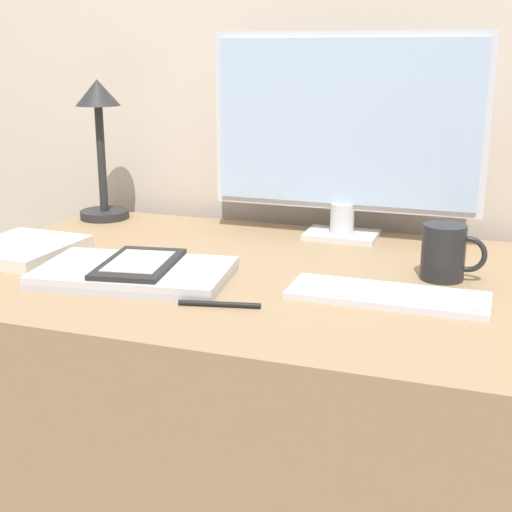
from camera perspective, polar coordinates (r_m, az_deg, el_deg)
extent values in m
cube|color=beige|center=(1.73, 5.72, 18.55)|extent=(3.60, 0.05, 2.40)
cube|color=#997A56|center=(1.49, 0.50, -14.60)|extent=(1.20, 0.76, 0.72)
cube|color=silver|center=(1.60, 6.86, 1.69)|extent=(0.16, 0.11, 0.01)
cylinder|color=silver|center=(1.59, 6.90, 3.04)|extent=(0.05, 0.05, 0.07)
cube|color=silver|center=(1.57, 7.21, 10.53)|extent=(0.60, 0.01, 0.38)
cube|color=#ADC6E5|center=(1.56, 7.14, 10.50)|extent=(0.57, 0.01, 0.35)
cube|color=silver|center=(1.22, 10.48, -3.14)|extent=(0.33, 0.12, 0.01)
cube|color=#B7B7BC|center=(1.21, 10.48, -2.86)|extent=(0.31, 0.10, 0.00)
cube|color=#BCBCC1|center=(1.32, -9.67, -1.61)|extent=(0.37, 0.25, 0.01)
cube|color=silver|center=(1.31, -9.69, -1.10)|extent=(0.37, 0.25, 0.01)
cube|color=black|center=(1.31, -9.42, -0.65)|extent=(0.15, 0.22, 0.01)
cube|color=beige|center=(1.31, -9.43, -0.44)|extent=(0.12, 0.16, 0.00)
cylinder|color=#282828|center=(1.82, -12.01, 3.28)|extent=(0.12, 0.12, 0.02)
cylinder|color=#282828|center=(1.79, -12.26, 7.59)|extent=(0.02, 0.02, 0.26)
cone|color=#282828|center=(1.78, -12.57, 12.65)|extent=(0.11, 0.11, 0.06)
cube|color=silver|center=(1.53, -18.16, 0.51)|extent=(0.20, 0.23, 0.03)
cube|color=silver|center=(1.50, -18.95, 0.69)|extent=(0.11, 0.04, 0.00)
cylinder|color=black|center=(1.33, 14.75, 0.30)|extent=(0.08, 0.08, 0.10)
torus|color=black|center=(1.33, 16.60, 0.13)|extent=(0.07, 0.01, 0.07)
cylinder|color=black|center=(1.16, -2.94, -3.87)|extent=(0.13, 0.04, 0.01)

